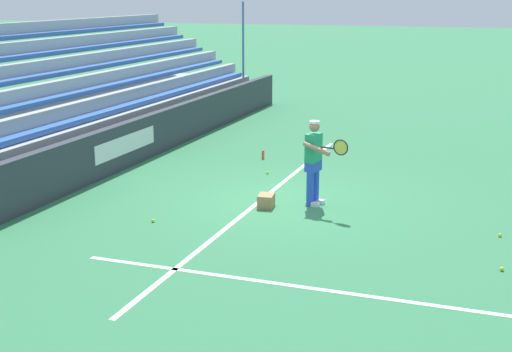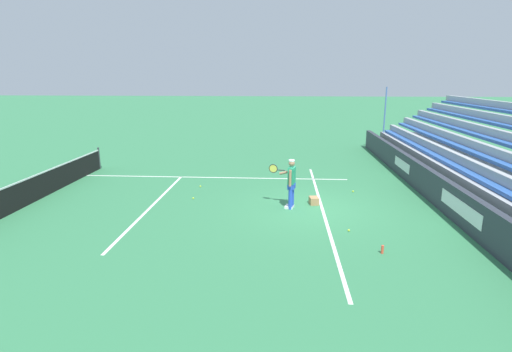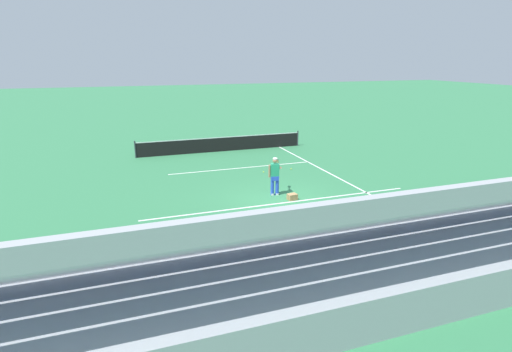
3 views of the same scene
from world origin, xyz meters
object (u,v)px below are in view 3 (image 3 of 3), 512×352
object	(u,v)px
tennis_ball_near_player	(345,207)
water_bottle	(209,222)
ball_box_cardboard	(292,197)
tennis_ball_stray_back	(264,172)
tennis_net	(222,144)
tennis_ball_far_right	(291,169)
tennis_player	(275,176)
tennis_ball_by_box	(242,213)

from	to	relation	value
tennis_ball_near_player	water_bottle	bearing A→B (deg)	177.85
ball_box_cardboard	tennis_ball_near_player	distance (m)	2.34
tennis_ball_stray_back	tennis_net	xyz separation A→B (m)	(-0.82, 5.72, 0.46)
tennis_ball_stray_back	tennis_ball_far_right	bearing A→B (deg)	2.25
tennis_ball_near_player	tennis_net	bearing A→B (deg)	100.22
tennis_ball_stray_back	tennis_ball_far_right	xyz separation A→B (m)	(1.65, 0.06, 0.00)
tennis_player	tennis_ball_near_player	xyz separation A→B (m)	(2.12, -2.52, -0.86)
ball_box_cardboard	water_bottle	size ratio (longest dim) A/B	1.82
ball_box_cardboard	tennis_net	size ratio (longest dim) A/B	0.04
ball_box_cardboard	tennis_player	bearing A→B (deg)	119.46
tennis_player	water_bottle	size ratio (longest dim) A/B	7.80
tennis_ball_stray_back	tennis_ball_near_player	distance (m)	6.27
tennis_player	tennis_net	xyz separation A→B (m)	(-0.02, 9.32, -0.40)
tennis_ball_near_player	water_bottle	xyz separation A→B (m)	(-5.66, 0.21, 0.08)
tennis_ball_far_right	tennis_ball_by_box	size ratio (longest dim) A/B	1.00
tennis_player	tennis_ball_far_right	bearing A→B (deg)	56.22
tennis_player	tennis_ball_far_right	xyz separation A→B (m)	(2.46, 3.67, -0.86)
tennis_player	tennis_ball_near_player	world-z (taller)	tennis_player
tennis_player	tennis_net	bearing A→B (deg)	90.11
tennis_player	tennis_ball_stray_back	bearing A→B (deg)	77.45
ball_box_cardboard	tennis_ball_stray_back	world-z (taller)	ball_box_cardboard
tennis_ball_near_player	ball_box_cardboard	bearing A→B (deg)	134.36
tennis_ball_by_box	water_bottle	world-z (taller)	water_bottle
tennis_player	tennis_ball_stray_back	world-z (taller)	tennis_player
tennis_player	tennis_ball_near_player	bearing A→B (deg)	-50.01
ball_box_cardboard	tennis_net	distance (m)	10.19
ball_box_cardboard	tennis_ball_by_box	xyz separation A→B (m)	(-2.55, -0.84, -0.10)
ball_box_cardboard	tennis_ball_near_player	size ratio (longest dim) A/B	6.06
tennis_ball_by_box	tennis_player	bearing A→B (deg)	39.18
tennis_ball_near_player	tennis_player	bearing A→B (deg)	129.99
tennis_ball_stray_back	tennis_ball_by_box	world-z (taller)	same
water_bottle	tennis_ball_by_box	bearing A→B (deg)	22.93
tennis_ball_far_right	water_bottle	distance (m)	8.47
tennis_ball_stray_back	tennis_net	size ratio (longest dim) A/B	0.01
tennis_ball_far_right	tennis_ball_by_box	bearing A→B (deg)	-130.20
tennis_player	tennis_ball_far_right	world-z (taller)	tennis_player
tennis_player	tennis_ball_by_box	xyz separation A→B (m)	(-2.07, -1.69, -0.86)
tennis_ball_stray_back	tennis_ball_by_box	xyz separation A→B (m)	(-2.88, -5.30, 0.00)
tennis_net	tennis_ball_near_player	bearing A→B (deg)	-79.78
tennis_ball_far_right	tennis_ball_by_box	world-z (taller)	same
tennis_ball_far_right	tennis_ball_near_player	bearing A→B (deg)	-93.13
tennis_player	ball_box_cardboard	xyz separation A→B (m)	(0.48, -0.85, -0.76)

